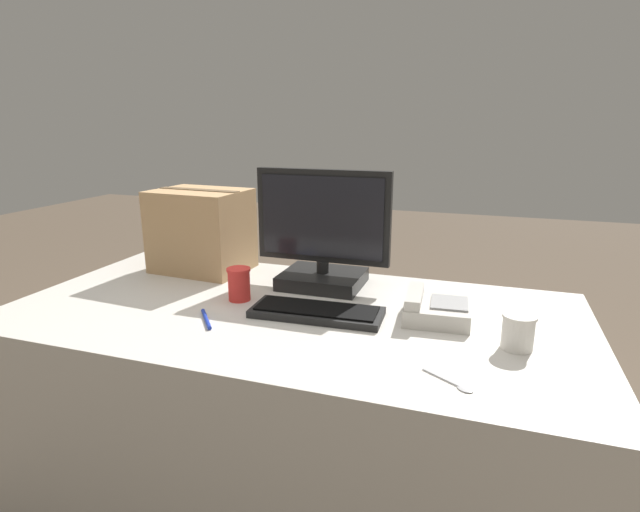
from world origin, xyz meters
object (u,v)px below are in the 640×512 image
at_px(paper_cup_left, 239,284).
at_px(desk_phone, 435,309).
at_px(monitor, 323,242).
at_px(keyboard, 317,312).
at_px(spoon, 456,385).
at_px(paper_cup_right, 518,332).
at_px(pen_marker, 206,319).
at_px(cardboard_box, 201,230).

bearing_deg(paper_cup_left, desk_phone, 3.68).
xyz_separation_m(monitor, paper_cup_left, (-0.21, -0.23, -0.11)).
relative_size(keyboard, spoon, 3.24).
distance_m(keyboard, desk_phone, 0.36).
distance_m(desk_phone, paper_cup_right, 0.27).
distance_m(paper_cup_left, pen_marker, 0.20).
height_order(monitor, keyboard, monitor).
relative_size(paper_cup_right, cardboard_box, 0.26).
xyz_separation_m(keyboard, desk_phone, (0.34, 0.09, 0.02)).
distance_m(keyboard, spoon, 0.52).
distance_m(monitor, paper_cup_left, 0.33).
bearing_deg(pen_marker, desk_phone, 71.41).
xyz_separation_m(paper_cup_right, cardboard_box, (-1.16, 0.37, 0.11)).
height_order(keyboard, pen_marker, keyboard).
xyz_separation_m(desk_phone, paper_cup_right, (0.23, -0.14, 0.02)).
distance_m(keyboard, paper_cup_left, 0.30).
bearing_deg(paper_cup_left, paper_cup_right, -6.45).
relative_size(spoon, cardboard_box, 0.34).
bearing_deg(paper_cup_left, keyboard, -9.99).
bearing_deg(paper_cup_right, keyboard, 175.38).
xyz_separation_m(keyboard, pen_marker, (-0.30, -0.14, -0.01)).
bearing_deg(keyboard, monitor, 102.25).
xyz_separation_m(desk_phone, paper_cup_left, (-0.63, -0.04, 0.02)).
distance_m(keyboard, cardboard_box, 0.69).
xyz_separation_m(monitor, spoon, (0.51, -0.57, -0.16)).
bearing_deg(monitor, paper_cup_right, -26.91).
relative_size(keyboard, desk_phone, 1.90).
bearing_deg(desk_phone, spoon, -80.51).
distance_m(spoon, cardboard_box, 1.21).
relative_size(paper_cup_left, spoon, 0.87).
distance_m(paper_cup_left, spoon, 0.80).
distance_m(monitor, keyboard, 0.33).
bearing_deg(paper_cup_left, pen_marker, -92.99).
xyz_separation_m(monitor, paper_cup_right, (0.65, -0.33, -0.12)).
height_order(paper_cup_right, spoon, paper_cup_right).
bearing_deg(paper_cup_right, paper_cup_left, 173.55).
relative_size(keyboard, paper_cup_right, 4.33).
relative_size(paper_cup_right, spoon, 0.75).
height_order(keyboard, cardboard_box, cardboard_box).
bearing_deg(cardboard_box, pen_marker, -57.95).
xyz_separation_m(paper_cup_right, spoon, (-0.14, -0.25, -0.05)).
relative_size(desk_phone, pen_marker, 1.76).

